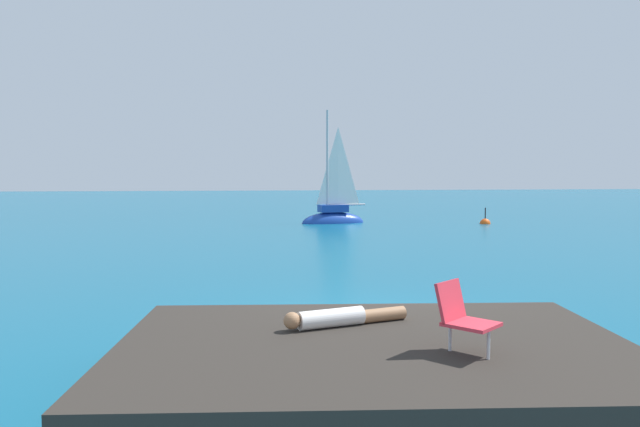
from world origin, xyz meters
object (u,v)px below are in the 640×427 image
at_px(marker_buoy, 485,224).
at_px(person_sunbather, 340,317).
at_px(beach_chair, 462,314).
at_px(sailboat_near, 333,216).

bearing_deg(marker_buoy, person_sunbather, -116.78).
height_order(person_sunbather, marker_buoy, person_sunbather).
relative_size(person_sunbather, marker_buoy, 1.52).
bearing_deg(person_sunbather, beach_chair, -66.36).
height_order(sailboat_near, marker_buoy, sailboat_near).
height_order(person_sunbather, beach_chair, beach_chair).
relative_size(sailboat_near, person_sunbather, 3.83).
relative_size(person_sunbather, beach_chair, 2.15).
bearing_deg(sailboat_near, beach_chair, 73.97).
bearing_deg(marker_buoy, beach_chair, -113.16).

